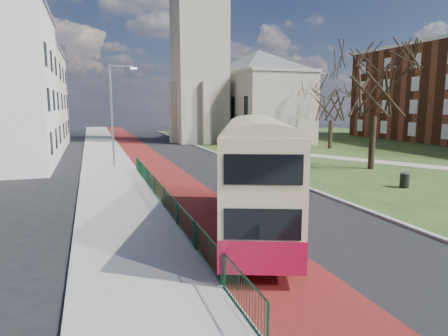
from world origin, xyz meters
name	(u,v)px	position (x,y,z in m)	size (l,w,h in m)	color
ground	(252,227)	(0.00, 0.00, 0.00)	(160.00, 160.00, 0.00)	black
road_carriageway	(182,161)	(1.50, 20.00, 0.01)	(9.00, 120.00, 0.01)	black
bus_lane	(152,163)	(-1.20, 20.00, 0.01)	(3.40, 120.00, 0.01)	#591414
pavement_west	(107,164)	(-5.00, 20.00, 0.06)	(4.00, 120.00, 0.12)	gray
kerb_west	(131,163)	(-3.00, 20.00, 0.07)	(0.25, 120.00, 0.13)	#999993
kerb_east	(224,156)	(6.10, 22.00, 0.07)	(0.25, 80.00, 0.13)	#999993
grass_green	(389,149)	(26.00, 22.00, 0.02)	(40.00, 80.00, 0.04)	#294318
footpath	(434,167)	(20.00, 10.00, 0.06)	(2.20, 36.00, 0.03)	#9E998C
pedestrian_railing	(164,198)	(-2.95, 4.00, 0.55)	(0.07, 24.00, 1.12)	#0D3B22
gothic_church	(231,45)	(12.56, 38.00, 13.13)	(16.38, 18.00, 40.00)	gray
street_block_far	(19,99)	(-14.00, 38.00, 5.76)	(10.30, 16.30, 11.50)	beige
streetlamp	(114,110)	(-4.35, 18.00, 4.59)	(2.13, 0.18, 8.00)	gray
bus	(256,171)	(-0.11, -0.66, 2.48)	(5.99, 10.56, 4.35)	#A40F30
winter_tree_near	(376,73)	(14.70, 11.02, 7.40)	(9.04, 9.04, 10.63)	black
winter_tree_far	(332,98)	(20.01, 24.88, 5.82)	(6.25, 6.25, 8.34)	#312518
litter_bin	(405,180)	(11.76, 4.25, 0.51)	(0.75, 0.75, 0.93)	black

